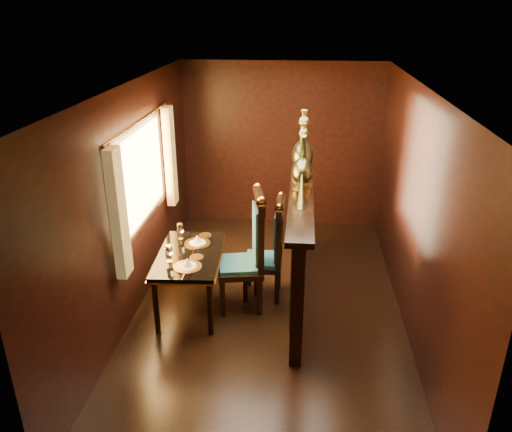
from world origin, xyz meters
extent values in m
plane|color=black|center=(0.00, 0.00, 0.00)|extent=(5.00, 5.00, 0.00)
cube|color=black|center=(0.00, 2.50, 1.25)|extent=(3.00, 0.04, 2.50)
cube|color=black|center=(0.00, -2.50, 1.25)|extent=(3.00, 0.04, 2.50)
cube|color=black|center=(-1.50, 0.00, 1.25)|extent=(0.04, 5.00, 2.50)
cube|color=black|center=(1.50, 0.00, 1.25)|extent=(0.04, 5.00, 2.50)
cube|color=beige|center=(0.00, 0.00, 2.50)|extent=(3.00, 5.00, 0.04)
cube|color=#FFC672|center=(-1.50, 0.30, 1.45)|extent=(0.01, 1.70, 1.05)
cube|color=gold|center=(-1.40, -0.67, 1.40)|extent=(0.10, 0.22, 1.30)
cube|color=gold|center=(-1.40, 1.27, 1.40)|extent=(0.10, 0.22, 1.30)
cylinder|color=gold|center=(-1.42, 0.30, 2.10)|extent=(0.03, 2.20, 0.03)
cube|color=black|center=(0.33, 0.30, 0.65)|extent=(0.12, 2.60, 1.30)
cube|color=#383419|center=(0.26, 0.30, 0.70)|extent=(0.02, 2.20, 0.95)
cube|color=black|center=(0.33, 0.30, 1.33)|extent=(0.26, 2.70, 0.06)
cube|color=black|center=(-0.89, -0.06, 0.67)|extent=(0.75, 1.18, 0.04)
cube|color=gold|center=(-0.89, -0.06, 0.64)|extent=(0.77, 1.20, 0.02)
cylinder|color=black|center=(-1.15, -0.59, 0.31)|extent=(0.06, 0.06, 0.63)
cylinder|color=black|center=(-0.58, -0.56, 0.31)|extent=(0.06, 0.06, 0.63)
cylinder|color=black|center=(-1.20, 0.44, 0.31)|extent=(0.06, 0.06, 0.63)
cylinder|color=black|center=(-0.63, 0.47, 0.31)|extent=(0.06, 0.06, 0.63)
cylinder|color=orange|center=(-0.84, -0.36, 0.70)|extent=(0.30, 0.30, 0.01)
cone|color=silver|center=(-0.84, -0.36, 0.75)|extent=(0.11, 0.11, 0.10)
cylinder|color=orange|center=(-0.85, 0.19, 0.70)|extent=(0.30, 0.30, 0.01)
cone|color=silver|center=(-0.85, 0.19, 0.75)|extent=(0.11, 0.11, 0.10)
cylinder|color=silver|center=(-1.14, -0.08, 0.72)|extent=(0.03, 0.03, 0.06)
cylinder|color=silver|center=(-1.13, -0.06, 0.72)|extent=(0.03, 0.03, 0.06)
cube|color=black|center=(-0.34, 0.03, 0.48)|extent=(0.59, 0.59, 0.07)
cube|color=navy|center=(-0.34, 0.03, 0.54)|extent=(0.53, 0.53, 0.05)
cube|color=navy|center=(-0.12, 0.07, 0.90)|extent=(0.11, 0.39, 0.64)
cube|color=black|center=(-0.50, -0.21, 0.22)|extent=(0.05, 0.05, 0.45)
cube|color=black|center=(-0.09, -0.13, 0.22)|extent=(0.05, 0.05, 0.45)
cube|color=black|center=(-0.58, 0.19, 0.22)|extent=(0.05, 0.05, 0.45)
cube|color=black|center=(-0.17, 0.27, 0.22)|extent=(0.05, 0.05, 0.45)
sphere|color=gold|center=(-0.08, -0.13, 1.39)|extent=(0.08, 0.08, 0.08)
sphere|color=gold|center=(-0.16, 0.28, 1.39)|extent=(0.08, 0.08, 0.08)
cube|color=black|center=(-0.10, 0.28, 0.42)|extent=(0.45, 0.45, 0.06)
cube|color=navy|center=(-0.10, 0.28, 0.47)|extent=(0.40, 0.40, 0.05)
cube|color=navy|center=(0.09, 0.28, 0.80)|extent=(0.04, 0.35, 0.57)
cube|color=black|center=(-0.28, 0.10, 0.20)|extent=(0.05, 0.05, 0.40)
cube|color=black|center=(0.08, 0.10, 0.20)|extent=(0.05, 0.05, 0.40)
cube|color=black|center=(-0.28, 0.47, 0.20)|extent=(0.05, 0.05, 0.40)
cube|color=black|center=(0.09, 0.47, 0.20)|extent=(0.05, 0.05, 0.40)
sphere|color=gold|center=(0.09, 0.10, 1.23)|extent=(0.07, 0.07, 0.07)
sphere|color=gold|center=(0.10, 0.47, 1.23)|extent=(0.07, 0.07, 0.07)
camera|label=1|loc=(0.32, -4.89, 3.25)|focal=35.00mm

